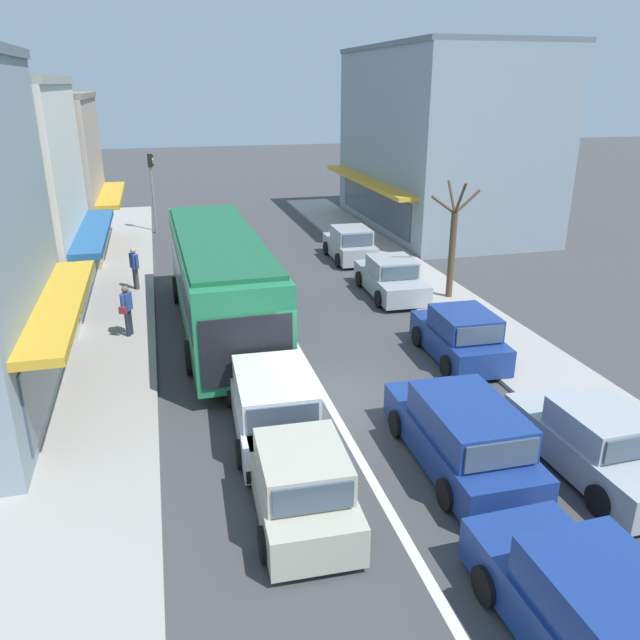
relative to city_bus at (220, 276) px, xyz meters
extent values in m
plane|color=#3F3F42|center=(2.06, -5.32, -1.88)|extent=(140.00, 140.00, 0.00)
cube|color=silver|center=(2.06, -1.32, -1.88)|extent=(0.20, 28.00, 0.01)
cube|color=#A39E96|center=(-4.74, 0.68, -1.81)|extent=(5.20, 44.00, 0.14)
cube|color=#A39E96|center=(8.26, 0.68, -1.82)|extent=(2.80, 44.00, 0.12)
cube|color=gold|center=(-4.20, -4.13, 0.82)|extent=(1.10, 7.10, 0.20)
cube|color=#425160|center=(-4.62, -4.13, -0.48)|extent=(0.06, 6.18, 1.80)
cube|color=#23568E|center=(-4.04, 3.88, 0.82)|extent=(1.10, 7.30, 0.20)
cube|color=#425160|center=(-4.46, 3.88, -0.48)|extent=(0.06, 6.35, 1.80)
cube|color=#B2A38E|center=(-8.14, 11.87, 1.62)|extent=(7.73, 7.61, 7.00)
cube|color=gold|center=(-3.83, 11.87, 0.82)|extent=(1.10, 7.00, 0.20)
cube|color=#425160|center=(-4.25, 11.87, -0.48)|extent=(0.06, 6.08, 1.80)
cube|color=#84939E|center=(13.56, 13.12, 2.75)|extent=(7.56, 13.32, 9.27)
cube|color=gold|center=(9.33, 13.12, 0.82)|extent=(1.10, 12.26, 0.20)
cube|color=#425160|center=(9.75, 13.12, -0.48)|extent=(0.06, 10.66, 1.80)
cube|color=slate|center=(13.56, 13.12, 7.51)|extent=(7.72, 13.32, 0.24)
cube|color=#237A4C|center=(0.00, 0.01, -0.12)|extent=(2.66, 10.84, 2.70)
cube|color=#425160|center=(0.00, 0.01, 0.28)|extent=(2.69, 10.40, 0.90)
cube|color=black|center=(0.08, -5.42, -0.32)|extent=(2.25, 0.09, 1.76)
cube|color=#1A5B39|center=(0.00, 0.01, 1.29)|extent=(2.52, 9.97, 0.12)
cylinder|color=black|center=(-1.30, 3.34, -1.40)|extent=(0.27, 0.96, 0.96)
cylinder|color=black|center=(1.20, 3.38, -1.40)|extent=(0.27, 0.96, 0.96)
cylinder|color=black|center=(-1.21, -2.98, -1.40)|extent=(0.27, 0.96, 0.96)
cylinder|color=black|center=(1.29, -2.94, -1.40)|extent=(0.27, 0.96, 0.96)
cube|color=navy|center=(4.02, -8.92, -1.36)|extent=(1.82, 4.52, 0.76)
cube|color=navy|center=(4.02, -9.27, -0.64)|extent=(1.67, 2.62, 0.68)
cube|color=#425160|center=(4.04, -7.95, -0.64)|extent=(1.51, 0.08, 0.58)
cube|color=#425160|center=(4.00, -10.59, -0.64)|extent=(1.48, 0.08, 0.54)
cylinder|color=black|center=(3.16, -7.56, -1.57)|extent=(0.19, 0.62, 0.62)
cylinder|color=black|center=(4.92, -7.58, -1.57)|extent=(0.19, 0.62, 0.62)
cylinder|color=black|center=(3.13, -10.26, -1.57)|extent=(0.19, 0.62, 0.62)
cylinder|color=black|center=(4.89, -10.28, -1.57)|extent=(0.19, 0.62, 0.62)
cube|color=#B7B29E|center=(0.40, -9.66, -1.36)|extent=(1.76, 3.75, 0.76)
cube|color=#B7B29E|center=(0.39, -9.96, -0.66)|extent=(1.58, 1.95, 0.64)
cube|color=#425160|center=(0.42, -8.99, -0.66)|extent=(1.40, 0.11, 0.54)
cube|color=#425160|center=(0.36, -10.93, -0.66)|extent=(1.37, 0.11, 0.51)
cylinder|color=black|center=(-0.38, -8.53, -1.57)|extent=(0.20, 0.63, 0.62)
cylinder|color=black|center=(1.26, -8.58, -1.57)|extent=(0.20, 0.63, 0.62)
cylinder|color=black|center=(-0.46, -10.74, -1.57)|extent=(0.20, 0.63, 0.62)
cylinder|color=black|center=(1.18, -10.80, -1.57)|extent=(0.20, 0.63, 0.62)
cube|color=silver|center=(0.46, -6.58, -1.36)|extent=(1.95, 4.57, 0.76)
cube|color=silver|center=(0.45, -6.93, -0.64)|extent=(1.75, 2.67, 0.68)
cube|color=#425160|center=(0.50, -5.61, -0.64)|extent=(1.51, 0.12, 0.58)
cube|color=#425160|center=(0.39, -8.25, -0.64)|extent=(1.48, 0.12, 0.54)
cylinder|color=black|center=(-0.36, -5.20, -1.57)|extent=(0.21, 0.63, 0.62)
cylinder|color=black|center=(1.40, -5.27, -1.57)|extent=(0.21, 0.63, 0.62)
cylinder|color=black|center=(-0.47, -7.89, -1.57)|extent=(0.21, 0.63, 0.62)
cylinder|color=black|center=(1.28, -7.97, -1.57)|extent=(0.21, 0.63, 0.62)
cube|color=navy|center=(3.62, -13.86, -1.36)|extent=(1.86, 4.54, 0.76)
cube|color=navy|center=(3.63, -14.21, -0.64)|extent=(1.70, 2.63, 0.68)
cube|color=#425160|center=(3.60, -12.89, -0.64)|extent=(1.51, 0.09, 0.58)
cylinder|color=black|center=(2.71, -12.53, -1.57)|extent=(0.19, 0.62, 0.62)
cylinder|color=black|center=(4.47, -12.50, -1.57)|extent=(0.19, 0.62, 0.62)
cube|color=#9EA3A8|center=(6.63, -9.88, -1.37)|extent=(1.82, 4.24, 0.72)
cube|color=#9EA3A8|center=(6.64, -9.98, -0.71)|extent=(1.60, 1.84, 0.60)
cube|color=#425160|center=(6.61, -9.06, -0.71)|extent=(1.44, 0.10, 0.51)
cube|color=#425160|center=(6.66, -10.90, -0.71)|extent=(1.41, 0.10, 0.48)
cylinder|color=black|center=(5.74, -8.64, -1.57)|extent=(0.20, 0.62, 0.62)
cylinder|color=black|center=(7.46, -8.60, -1.57)|extent=(0.20, 0.62, 0.62)
cylinder|color=black|center=(5.80, -11.16, -1.57)|extent=(0.20, 0.62, 0.62)
cube|color=navy|center=(6.49, -3.91, -1.36)|extent=(1.77, 3.75, 0.76)
cube|color=navy|center=(6.48, -4.21, -0.66)|extent=(1.58, 1.95, 0.64)
cube|color=#425160|center=(6.52, -3.24, -0.66)|extent=(1.40, 0.11, 0.54)
cube|color=#425160|center=(6.45, -5.18, -0.66)|extent=(1.37, 0.11, 0.51)
cylinder|color=black|center=(5.71, -2.77, -1.57)|extent=(0.20, 0.63, 0.62)
cylinder|color=black|center=(7.35, -2.83, -1.57)|extent=(0.20, 0.63, 0.62)
cylinder|color=black|center=(5.64, -4.99, -1.57)|extent=(0.20, 0.63, 0.62)
cylinder|color=black|center=(7.28, -5.05, -1.57)|extent=(0.20, 0.63, 0.62)
cube|color=#9EA3A8|center=(6.65, 2.14, -1.37)|extent=(1.85, 4.25, 0.72)
cube|color=#9EA3A8|center=(6.65, 2.04, -0.71)|extent=(1.62, 1.85, 0.60)
cube|color=#425160|center=(6.68, 2.96, -0.71)|extent=(1.44, 0.11, 0.51)
cube|color=#425160|center=(6.62, 1.12, -0.71)|extent=(1.41, 0.10, 0.48)
cylinder|color=black|center=(5.83, 3.43, -1.57)|extent=(0.20, 0.63, 0.62)
cylinder|color=black|center=(7.55, 3.37, -1.57)|extent=(0.20, 0.63, 0.62)
cylinder|color=black|center=(5.75, 0.91, -1.57)|extent=(0.20, 0.63, 0.62)
cylinder|color=black|center=(7.47, 0.85, -1.57)|extent=(0.20, 0.63, 0.62)
cube|color=#9EA3A8|center=(6.64, 7.44, -1.36)|extent=(1.71, 3.73, 0.76)
cube|color=#9EA3A8|center=(6.64, 7.14, -0.66)|extent=(1.56, 1.93, 0.64)
cube|color=#425160|center=(6.66, 8.11, -0.66)|extent=(1.40, 0.09, 0.54)
cube|color=#425160|center=(6.62, 6.18, -0.66)|extent=(1.37, 0.09, 0.51)
cylinder|color=black|center=(5.84, 8.57, -1.57)|extent=(0.19, 0.62, 0.62)
cylinder|color=black|center=(7.48, 8.54, -1.57)|extent=(0.19, 0.62, 0.62)
cylinder|color=black|center=(5.80, 6.35, -1.57)|extent=(0.19, 0.62, 0.62)
cylinder|color=black|center=(7.44, 6.32, -1.57)|extent=(0.19, 0.62, 0.62)
cylinder|color=gray|center=(-1.91, 15.31, 0.22)|extent=(0.12, 0.12, 4.20)
cube|color=black|center=(-1.91, 15.31, 1.97)|extent=(0.24, 0.24, 0.68)
sphere|color=black|center=(-1.77, 15.31, 2.20)|extent=(0.13, 0.13, 0.13)
sphere|color=orange|center=(-1.77, 15.31, 1.98)|extent=(0.13, 0.13, 0.13)
sphere|color=black|center=(-1.77, 15.31, 1.76)|extent=(0.13, 0.13, 0.13)
cylinder|color=brown|center=(8.58, 1.07, -0.25)|extent=(0.24, 0.24, 3.25)
cylinder|color=brown|center=(8.58, 1.41, 1.91)|extent=(0.10, 0.76, 1.12)
cylinder|color=brown|center=(9.03, 1.07, 1.77)|extent=(0.97, 0.10, 0.86)
cylinder|color=brown|center=(8.58, 0.74, 1.96)|extent=(0.10, 0.75, 1.22)
cylinder|color=brown|center=(8.12, 1.07, 1.69)|extent=(0.98, 0.10, 0.72)
cylinder|color=#232838|center=(-2.88, 0.11, -1.32)|extent=(0.14, 0.14, 0.84)
cylinder|color=#232838|center=(-2.96, -0.05, -1.32)|extent=(0.14, 0.14, 0.84)
cube|color=#3351A8|center=(-2.92, 0.03, -0.62)|extent=(0.35, 0.42, 0.56)
sphere|color=brown|center=(-2.92, 0.03, -0.22)|extent=(0.22, 0.22, 0.22)
cylinder|color=#3351A8|center=(-2.82, 0.24, -0.62)|extent=(0.09, 0.09, 0.54)
cylinder|color=#3351A8|center=(-3.02, -0.19, -0.62)|extent=(0.09, 0.09, 0.54)
cube|color=maroon|center=(-3.03, -0.26, -0.80)|extent=(0.26, 0.19, 0.22)
cylinder|color=#4C4742|center=(-2.74, 4.82, -1.32)|extent=(0.14, 0.14, 0.84)
cylinder|color=#4C4742|center=(-2.82, 4.98, -1.32)|extent=(0.14, 0.14, 0.84)
cube|color=#3351A8|center=(-2.78, 4.90, -0.62)|extent=(0.36, 0.42, 0.56)
sphere|color=tan|center=(-2.78, 4.90, -0.22)|extent=(0.22, 0.22, 0.22)
cylinder|color=#3351A8|center=(-2.67, 4.69, -0.62)|extent=(0.09, 0.09, 0.54)
cylinder|color=#3351A8|center=(-2.88, 5.12, -0.62)|extent=(0.09, 0.09, 0.54)
camera|label=1|loc=(-1.69, -19.22, 5.73)|focal=35.00mm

